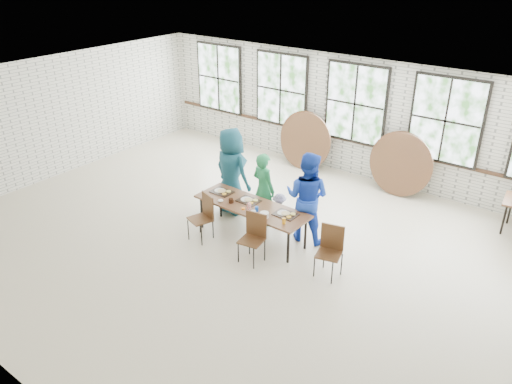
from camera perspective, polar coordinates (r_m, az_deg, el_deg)
room at (r=12.61m, az=11.29°, el=9.67°), size 12.00×12.00×12.00m
dining_table at (r=9.84m, az=-0.51°, el=-1.79°), size 2.42×0.85×0.74m
chair_near_left at (r=9.96m, az=-5.95°, el=-2.42°), size 0.53×0.52×0.95m
chair_near_right at (r=9.24m, az=-0.24°, el=-4.74°), size 0.48×0.47×0.95m
chair_spare at (r=8.95m, az=8.51°, el=-6.17°), size 0.51×0.50×0.95m
adult_teal at (r=10.77m, az=-2.82°, el=2.38°), size 1.03×0.76×1.93m
adult_green at (r=10.36m, az=0.86°, el=0.35°), size 0.63×0.47×1.58m
toddler at (r=10.33m, az=2.68°, el=-2.22°), size 0.53×0.32×0.79m
adult_blue at (r=9.78m, az=5.86°, el=-0.57°), size 1.00×0.84×1.85m
tabletop_clutter at (r=9.74m, az=-0.40°, el=-1.59°), size 2.04×0.59×0.11m
round_tops_leaning at (r=12.68m, az=10.67°, el=4.57°), size 4.21×0.44×1.49m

